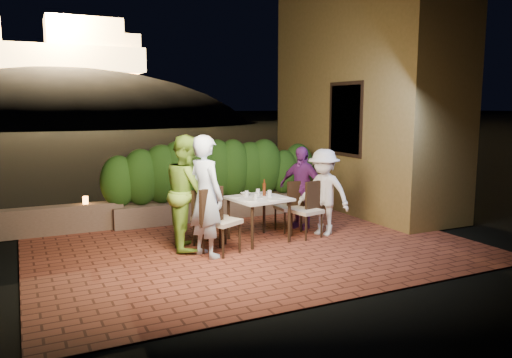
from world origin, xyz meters
TOP-DOWN VIEW (x-y plane):
  - ground at (0.00, 0.00)m, footprint 400.00×400.00m
  - terrace_floor at (0.00, 0.50)m, footprint 7.00×6.00m
  - building_wall at (3.60, 2.00)m, footprint 1.60×5.00m
  - window_pane at (2.82, 1.50)m, footprint 0.08×1.00m
  - window_frame at (2.81, 1.50)m, footprint 0.06×1.15m
  - planter at (0.20, 2.30)m, footprint 4.20×0.55m
  - hedge at (0.20, 2.30)m, footprint 4.00×0.70m
  - parapet at (-2.80, 2.30)m, footprint 2.20×0.30m
  - hill at (2.00, 60.00)m, footprint 52.00×40.00m
  - fortress at (2.00, 60.00)m, footprint 26.00×8.00m
  - dining_table at (0.20, 0.31)m, footprint 1.02×1.02m
  - plate_nw at (-0.03, 0.09)m, footprint 0.24×0.24m
  - plate_sw at (-0.15, 0.50)m, footprint 0.19×0.19m
  - plate_ne at (0.55, 0.12)m, footprint 0.21×0.21m
  - plate_se at (0.43, 0.58)m, footprint 0.20×0.20m
  - plate_centre at (0.17, 0.28)m, footprint 0.19×0.19m
  - plate_front at (0.33, 0.01)m, footprint 0.23×0.23m
  - glass_nw at (0.08, 0.16)m, footprint 0.06×0.06m
  - glass_sw at (0.05, 0.47)m, footprint 0.06×0.06m
  - glass_ne at (0.39, 0.27)m, footprint 0.07×0.07m
  - glass_se at (0.26, 0.46)m, footprint 0.07×0.07m
  - beer_bottle at (0.35, 0.40)m, footprint 0.06×0.06m
  - bowl at (0.10, 0.62)m, footprint 0.21×0.21m
  - chair_left_front at (-0.64, -0.10)m, footprint 0.66×0.66m
  - chair_left_back at (-0.65, 0.41)m, footprint 0.62×0.62m
  - chair_right_front at (1.06, 0.17)m, footprint 0.53×0.53m
  - chair_right_back at (0.99, 0.70)m, footprint 0.43×0.43m
  - diner_blue at (-0.90, -0.13)m, footprint 0.63×0.78m
  - diner_green at (-1.00, 0.41)m, footprint 0.86×1.01m
  - diner_white at (1.42, 0.18)m, footprint 0.97×1.14m
  - diner_purple at (1.31, 0.79)m, footprint 0.76×0.97m
  - parapet_lamp at (-2.35, 2.30)m, footprint 0.10×0.10m

SIDE VIEW (x-z plane):
  - hill at x=2.00m, z-range -15.00..7.00m
  - terrace_floor at x=0.00m, z-range -0.15..0.00m
  - ground at x=0.00m, z-range -0.02..-0.02m
  - planter at x=0.20m, z-range 0.00..0.40m
  - parapet at x=-2.80m, z-range 0.00..0.50m
  - dining_table at x=0.20m, z-range 0.00..0.75m
  - chair_right_back at x=0.99m, z-range 0.00..0.91m
  - chair_right_front at x=1.06m, z-range 0.00..0.97m
  - chair_left_back at x=-0.65m, z-range 0.00..0.98m
  - chair_left_front at x=-0.64m, z-range 0.00..1.06m
  - parapet_lamp at x=-2.35m, z-range 0.50..0.64m
  - plate_sw at x=-0.15m, z-range 0.75..0.76m
  - plate_centre at x=0.17m, z-range 0.75..0.76m
  - plate_se at x=0.43m, z-range 0.75..0.76m
  - plate_ne at x=0.55m, z-range 0.75..0.76m
  - plate_front at x=0.33m, z-range 0.75..0.76m
  - plate_nw at x=-0.03m, z-range 0.75..0.76m
  - diner_white at x=1.42m, z-range 0.00..1.53m
  - diner_purple at x=1.31m, z-range 0.00..1.54m
  - bowl at x=0.10m, z-range 0.75..0.79m
  - glass_nw at x=0.08m, z-range 0.75..0.85m
  - glass_sw at x=0.05m, z-range 0.75..0.85m
  - glass_ne at x=0.39m, z-range 0.75..0.87m
  - glass_se at x=0.26m, z-range 0.75..0.87m
  - beer_bottle at x=0.35m, z-range 0.75..1.04m
  - diner_green at x=-1.00m, z-range 0.00..1.83m
  - diner_blue at x=-0.90m, z-range 0.00..1.85m
  - hedge at x=0.20m, z-range 0.40..1.50m
  - window_pane at x=2.82m, z-range 1.30..2.70m
  - window_frame at x=2.81m, z-range 1.23..2.77m
  - building_wall at x=3.60m, z-range 0.00..5.00m
  - fortress at x=2.00m, z-range 6.50..14.50m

